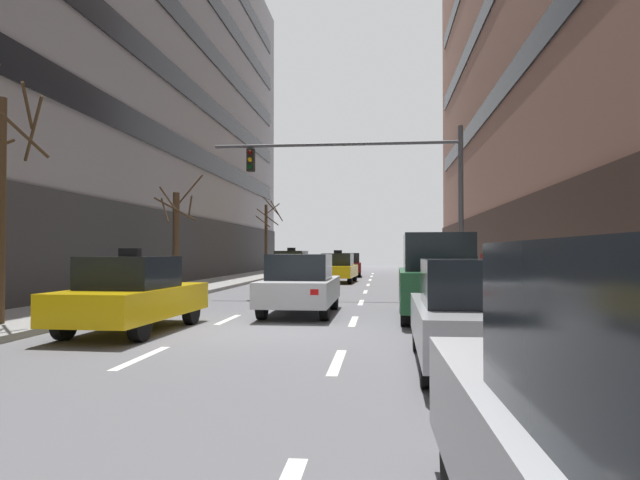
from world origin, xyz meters
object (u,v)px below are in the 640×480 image
car_driving_0 (301,285)px  traffic_signal_0 (381,179)px  street_tree_1 (267,235)px  pedestrian_1 (474,266)px  street_tree_2 (0,197)px  car_parked_1 (477,315)px  taxi_driving_2 (133,295)px  car_parked_2 (437,277)px  taxi_driving_1 (292,265)px  taxi_driving_3 (338,268)px  pedestrian_0 (490,271)px  street_tree_0 (176,237)px  car_driving_4 (348,265)px

car_driving_0 → traffic_signal_0: bearing=68.7°
street_tree_1 → pedestrian_1: size_ratio=3.46×
street_tree_2 → car_parked_1: bearing=-17.4°
taxi_driving_2 → car_parked_2: bearing=23.6°
taxi_driving_1 → car_parked_2: size_ratio=1.07×
taxi_driving_2 → street_tree_2: size_ratio=0.72×
traffic_signal_0 → car_parked_1: bearing=-83.5°
traffic_signal_0 → taxi_driving_1: bearing=112.3°
car_parked_1 → car_parked_2: size_ratio=0.95×
car_parked_1 → street_tree_1: size_ratio=0.78×
car_parked_2 → taxi_driving_3: bearing=102.7°
taxi_driving_3 → pedestrian_1: size_ratio=2.78×
car_parked_2 → pedestrian_0: bearing=51.8°
taxi_driving_2 → street_tree_2: 3.57m
car_parked_1 → street_tree_0: (-9.39, 13.24, 1.49)m
car_parked_2 → street_tree_2: street_tree_2 is taller
pedestrian_0 → car_driving_0: bearing=-165.8°
car_driving_0 → street_tree_2: street_tree_2 is taller
street_tree_0 → pedestrian_1: bearing=18.7°
street_tree_1 → car_driving_4: bearing=-7.8°
car_parked_1 → street_tree_1: (-9.34, 30.65, 2.11)m
street_tree_0 → taxi_driving_2: bearing=-74.2°
taxi_driving_1 → pedestrian_1: bearing=-38.9°
taxi_driving_2 → pedestrian_1: 17.05m
traffic_signal_0 → pedestrian_0: size_ratio=5.37×
taxi_driving_2 → street_tree_0: 10.73m
traffic_signal_0 → street_tree_1: (-7.96, 18.56, -1.40)m
taxi_driving_1 → pedestrian_0: taxi_driving_1 is taller
street_tree_1 → pedestrian_0: size_ratio=3.18×
car_driving_4 → street_tree_1: bearing=172.2°
taxi_driving_2 → street_tree_2: (-2.92, -0.07, 2.05)m
pedestrian_1 → taxi_driving_3: bearing=143.0°
taxi_driving_2 → car_driving_4: bearing=83.9°
car_driving_4 → pedestrian_1: size_ratio=2.78×
taxi_driving_1 → street_tree_0: (-2.74, -11.68, 1.41)m
taxi_driving_1 → traffic_signal_0: bearing=-67.7°
taxi_driving_3 → street_tree_1: bearing=123.8°
traffic_signal_0 → pedestrian_1: 7.43m
street_tree_2 → pedestrian_0: size_ratio=3.48×
car_parked_2 → pedestrian_0: size_ratio=2.61×
taxi_driving_2 → car_parked_2: (6.49, 2.83, 0.27)m
traffic_signal_0 → pedestrian_0: bearing=-53.6°
taxi_driving_3 → street_tree_1: (-5.66, 8.47, 2.09)m
taxi_driving_3 → street_tree_0: bearing=-122.6°
car_driving_0 → street_tree_0: 8.96m
street_tree_0 → street_tree_2: 10.31m
car_driving_0 → street_tree_1: bearing=103.7°
car_parked_2 → street_tree_1: size_ratio=0.82×
street_tree_1 → taxi_driving_3: bearing=-56.2°
street_tree_1 → street_tree_0: bearing=-90.2°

